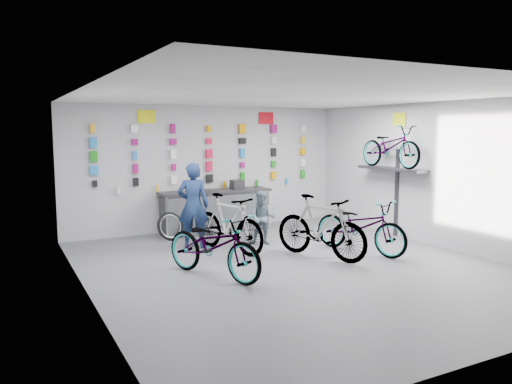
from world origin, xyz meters
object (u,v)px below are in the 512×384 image
bike_left (214,245)px  customer (262,218)px  clerk (193,205)px  bike_service (228,223)px  bike_center (321,227)px  counter (216,212)px  bike_right (360,226)px

bike_left → customer: size_ratio=1.78×
bike_left → clerk: size_ratio=1.16×
bike_service → customer: bearing=-3.2°
bike_center → customer: bike_center is taller
bike_left → bike_service: 1.74m
bike_service → clerk: clerk is taller
counter → bike_left: bike_left is taller
bike_right → clerk: size_ratio=1.15×
bike_right → customer: customer is taller
bike_right → customer: bearing=114.0°
bike_left → bike_right: size_ratio=1.00×
counter → bike_service: bearing=-106.3°
customer → bike_center: bearing=-36.7°
bike_center → clerk: (-1.83, 1.90, 0.28)m
counter → customer: customer is taller
customer → bike_right: bearing=-10.3°
bike_right → bike_left: bearing=165.0°
clerk → bike_left: bearing=103.6°
clerk → customer: 1.49m
counter → clerk: (-1.06, -1.31, 0.40)m
bike_center → bike_service: bike_center is taller
counter → clerk: clerk is taller
bike_center → bike_right: bike_center is taller
bike_right → bike_service: 2.62m
bike_left → bike_service: (0.93, 1.47, 0.04)m
bike_service → bike_right: bearing=-47.3°
counter → bike_right: 3.65m
bike_center → clerk: clerk is taller
bike_left → bike_right: bearing=-19.3°
counter → customer: bearing=-78.9°
bike_right → customer: size_ratio=1.77×
customer → bike_left: bearing=-99.9°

